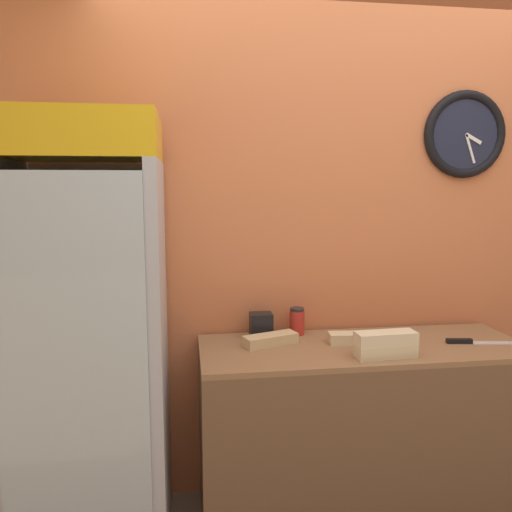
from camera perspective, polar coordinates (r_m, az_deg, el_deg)
name	(u,v)px	position (r m, az deg, el deg)	size (l,w,h in m)	color
wall_back	(346,235)	(2.65, 10.28, 2.34)	(5.20, 0.10, 2.70)	#D17547
prep_counter	(361,431)	(2.61, 11.92, -19.01)	(1.55, 0.55, 0.87)	brown
beverage_cooler	(89,322)	(2.31, -18.55, -7.11)	(0.65, 0.61, 1.90)	#B2B7BC
sandwich_stack_bottom	(385,351)	(2.30, 14.57, -10.43)	(0.27, 0.11, 0.06)	beige
sandwich_stack_middle	(386,338)	(2.28, 14.62, -9.08)	(0.27, 0.10, 0.06)	beige
sandwich_flat_left	(271,340)	(2.39, 1.67, -9.53)	(0.28, 0.17, 0.05)	tan
sandwich_flat_right	(356,338)	(2.46, 11.34, -9.17)	(0.26, 0.11, 0.05)	beige
chefs_knife	(474,342)	(2.63, 23.63, -8.97)	(0.37, 0.09, 0.02)	silver
condiment_jar	(297,321)	(2.55, 4.70, -7.45)	(0.08, 0.08, 0.14)	#B72D23
napkin_dispenser	(261,325)	(2.50, 0.58, -7.89)	(0.11, 0.09, 0.12)	black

